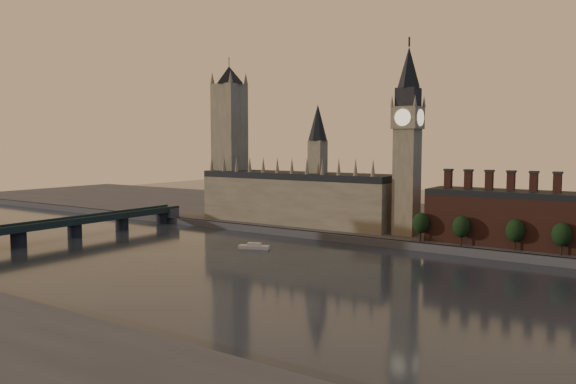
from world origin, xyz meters
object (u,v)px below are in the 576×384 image
at_px(big_ben, 407,139).
at_px(river_boat, 254,246).
at_px(victoria_tower, 230,136).
at_px(westminster_bridge, 43,229).

bearing_deg(big_ben, river_boat, -131.82).
bearing_deg(victoria_tower, big_ben, -2.20).
bearing_deg(river_boat, victoria_tower, 115.38).
distance_m(westminster_bridge, river_boat, 119.23).
bearing_deg(big_ben, victoria_tower, 177.80).
height_order(westminster_bridge, river_boat, westminster_bridge).
relative_size(big_ben, river_boat, 6.45).
xyz_separation_m(westminster_bridge, river_boat, (108.35, 49.39, -6.21)).
distance_m(victoria_tower, river_boat, 115.73).
relative_size(victoria_tower, big_ben, 1.01).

